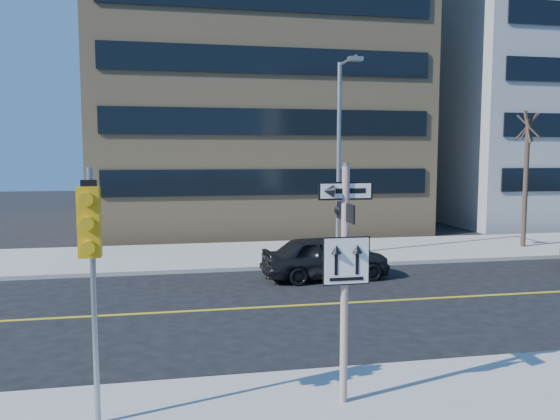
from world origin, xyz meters
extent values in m
plane|color=black|center=(0.00, 0.00, 0.00)|extent=(120.00, 120.00, 0.00)
cylinder|color=silver|center=(0.00, -2.50, 2.15)|extent=(0.13, 0.13, 4.00)
cylinder|color=gray|center=(0.00, -2.50, 4.18)|extent=(0.10, 0.10, 0.06)
cube|color=black|center=(0.00, -2.50, 3.75)|extent=(0.92, 0.03, 0.30)
cube|color=black|center=(0.00, -2.50, 3.40)|extent=(0.03, 0.92, 0.30)
cube|color=white|center=(0.00, -2.58, 2.60)|extent=(0.80, 0.03, 0.80)
cylinder|color=gray|center=(-4.00, -2.50, 2.15)|extent=(0.09, 0.09, 4.00)
cube|color=gold|center=(-4.00, -2.70, 3.35)|extent=(0.32, 0.22, 1.05)
sphere|color=#8C0705|center=(-4.00, -2.82, 3.70)|extent=(0.17, 0.17, 0.17)
sphere|color=black|center=(-4.00, -2.82, 3.35)|extent=(0.17, 0.17, 0.17)
sphere|color=black|center=(-4.00, -2.82, 3.00)|extent=(0.17, 0.17, 0.17)
imported|color=black|center=(2.39, 7.21, 0.77)|extent=(2.07, 4.60, 1.53)
cylinder|color=gray|center=(4.00, 11.00, 4.15)|extent=(0.18, 0.18, 8.00)
cylinder|color=gray|center=(4.00, 10.00, 8.05)|extent=(0.10, 2.20, 0.10)
cube|color=gray|center=(4.00, 9.00, 7.95)|extent=(0.55, 0.30, 0.16)
cylinder|color=#32281D|center=(13.00, 11.30, 3.05)|extent=(0.22, 0.22, 5.80)
cube|color=tan|center=(2.00, 25.00, 9.00)|extent=(18.00, 18.00, 18.00)
cube|color=#9C9EA1|center=(24.00, 24.00, 7.50)|extent=(20.00, 16.00, 15.00)
camera|label=1|loc=(-2.74, -11.06, 4.32)|focal=35.00mm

